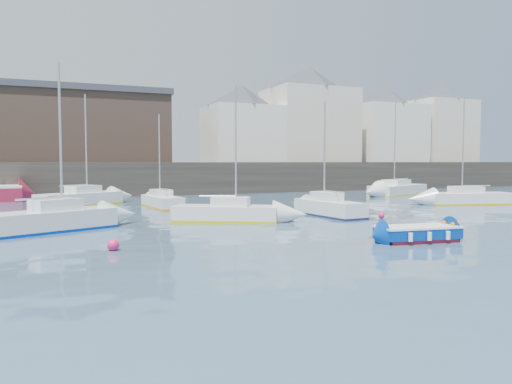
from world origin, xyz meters
name	(u,v)px	position (x,y,z in m)	size (l,w,h in m)	color
water	(414,264)	(0.00, 0.00, 0.00)	(220.00, 220.00, 0.00)	#2D4760
quay_wall	(159,178)	(0.00, 35.00, 1.50)	(90.00, 5.00, 3.00)	#28231E
land_strip	(128,175)	(0.00, 53.00, 1.40)	(90.00, 32.00, 2.80)	#28231E
bldg_east_a	(309,114)	(20.00, 42.00, 8.81)	(13.36, 13.36, 11.80)	beige
bldg_east_b	(385,125)	(31.00, 41.50, 7.87)	(11.88, 11.88, 9.95)	white
bldg_east_c	(438,123)	(40.00, 41.50, 8.37)	(11.14, 11.14, 10.95)	beige
bldg_east_d	(242,124)	(11.00, 41.50, 7.36)	(11.14, 11.14, 8.95)	white
warehouse	(84,127)	(-6.00, 43.00, 6.62)	(16.40, 10.40, 7.60)	#3D2D26
blue_dinghy	(418,233)	(3.06, 3.36, 0.34)	(3.33, 1.89, 0.61)	maroon
sailboat_a	(51,220)	(-9.88, 11.94, 0.52)	(5.94, 4.00, 7.40)	silver
sailboat_b	(226,212)	(-1.49, 12.41, 0.45)	(5.55, 4.23, 6.97)	silver
sailboat_c	(329,207)	(4.67, 12.42, 0.50)	(1.99, 5.04, 6.48)	silver
sailboat_d	(469,198)	(18.10, 15.11, 0.47)	(6.37, 3.46, 7.75)	silver
sailboat_f	(162,201)	(-2.83, 21.34, 0.44)	(1.97, 4.91, 6.23)	silver
sailboat_g	(398,189)	(20.07, 25.37, 0.51)	(7.46, 4.81, 9.02)	silver
sailboat_h	(80,198)	(-7.75, 25.07, 0.51)	(6.17, 4.76, 7.77)	silver
buoy_near	(113,250)	(-7.99, 6.01, 0.00)	(0.42, 0.42, 0.42)	#E01B67
buoy_mid	(381,218)	(6.72, 10.35, 0.00)	(0.34, 0.34, 0.34)	#E01B67
buoy_far	(232,211)	(0.67, 17.29, 0.00)	(0.44, 0.44, 0.44)	#E01B67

